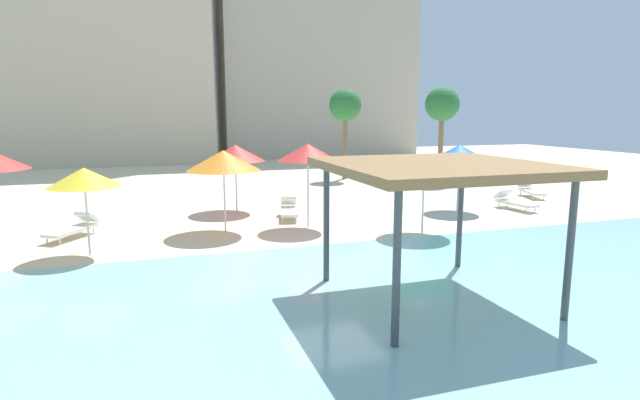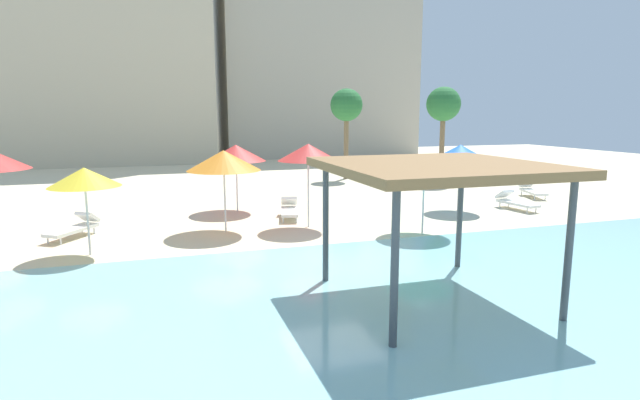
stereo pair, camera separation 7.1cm
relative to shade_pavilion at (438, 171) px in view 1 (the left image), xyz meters
name	(u,v)px [view 1 (the left image)]	position (x,y,z in m)	size (l,w,h in m)	color
ground_plane	(332,260)	(-1.07, 3.38, -2.73)	(80.00, 80.00, 0.00)	beige
lagoon_water	(434,344)	(-1.07, -1.87, -2.71)	(44.00, 13.50, 0.04)	#8CC6CC
shade_pavilion	(438,171)	(0.00, 0.00, 0.00)	(4.25, 4.25, 2.91)	#42474C
beach_umbrella_red_1	(308,152)	(-0.49, 7.48, -0.15)	(2.10, 2.10, 2.87)	silver
beach_umbrella_blue_2	(460,152)	(6.13, 8.48, -0.37)	(2.12, 2.12, 2.66)	silver
beach_umbrella_teal_4	(424,164)	(2.76, 5.35, -0.45)	(2.28, 2.28, 2.60)	silver
beach_umbrella_orange_5	(223,161)	(-3.32, 7.67, -0.36)	(2.41, 2.41, 2.70)	silver
beach_umbrella_yellow_6	(84,177)	(-7.30, 5.98, -0.55)	(1.90, 1.90, 2.44)	silver
beach_umbrella_red_7	(235,153)	(-2.39, 11.15, -0.40)	(2.36, 2.36, 2.66)	silver
lounge_chair_0	(514,201)	(8.48, 7.98, -2.40)	(0.84, 1.96, 0.74)	white
lounge_chair_1	(75,227)	(-7.98, 8.32, -2.40)	(1.55, 1.91, 0.74)	white
lounge_chair_3	(289,209)	(-0.75, 9.16, -2.40)	(1.03, 1.98, 0.74)	white
lounge_chair_4	(530,190)	(11.28, 10.27, -2.40)	(1.12, 1.99, 0.74)	white
palm_tree_0	(442,106)	(9.93, 16.10, 1.55)	(1.90, 1.90, 5.34)	brown
palm_tree_1	(345,107)	(5.34, 19.18, 1.52)	(1.90, 1.90, 5.31)	brown
hotel_block_0	(86,29)	(-9.94, 35.11, 7.50)	(18.12, 8.99, 20.46)	beige
hotel_block_1	(313,49)	(8.99, 37.30, 7.01)	(17.44, 8.84, 19.49)	#B2A893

